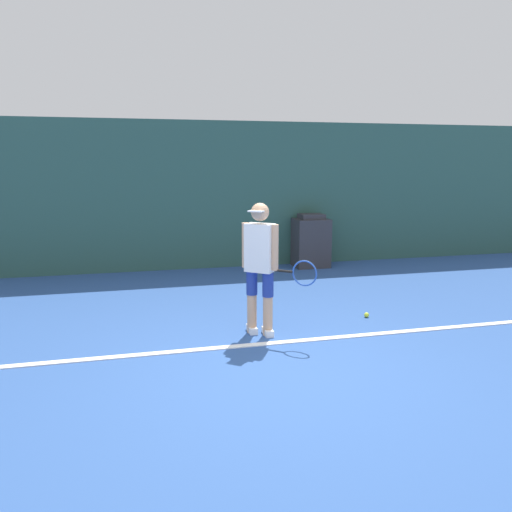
# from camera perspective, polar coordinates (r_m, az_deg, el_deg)

# --- Properties ---
(ground_plane) EXTENTS (24.00, 24.00, 0.00)m
(ground_plane) POSITION_cam_1_polar(r_m,az_deg,el_deg) (5.27, 3.13, -13.09)
(ground_plane) COLOR #2D5193
(back_wall) EXTENTS (24.00, 0.10, 2.92)m
(back_wall) POSITION_cam_1_polar(r_m,az_deg,el_deg) (10.04, -5.67, 6.86)
(back_wall) COLOR #2D564C
(back_wall) RESTS_ON ground_plane
(court_baseline) EXTENTS (21.60, 0.10, 0.01)m
(court_baseline) POSITION_cam_1_polar(r_m,az_deg,el_deg) (5.98, 0.85, -10.02)
(court_baseline) COLOR white
(court_baseline) RESTS_ON ground_plane
(tennis_player) EXTENTS (0.77, 0.67, 1.64)m
(tennis_player) POSITION_cam_1_polar(r_m,az_deg,el_deg) (6.10, 0.56, -0.77)
(tennis_player) COLOR tan
(tennis_player) RESTS_ON ground_plane
(tennis_ball) EXTENTS (0.07, 0.07, 0.07)m
(tennis_ball) POSITION_cam_1_polar(r_m,az_deg,el_deg) (7.14, 12.52, -6.59)
(tennis_ball) COLOR #D1E533
(tennis_ball) RESTS_ON ground_plane
(covered_chair) EXTENTS (0.69, 0.57, 1.09)m
(covered_chair) POSITION_cam_1_polar(r_m,az_deg,el_deg) (10.28, 6.29, 1.65)
(covered_chair) COLOR #333338
(covered_chair) RESTS_ON ground_plane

